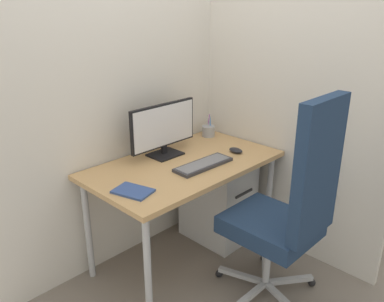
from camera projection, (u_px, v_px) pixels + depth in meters
name	position (u px, v px, depth m)	size (l,w,h in m)	color
ground_plane	(185.00, 257.00, 2.88)	(8.00, 8.00, 0.00)	slate
wall_back	(142.00, 56.00, 2.64)	(2.44, 0.04, 2.80)	silver
wall_side_right	(270.00, 55.00, 2.72)	(0.04, 1.88, 2.80)	silver
desk	(184.00, 172.00, 2.64)	(1.28, 0.73, 0.75)	tan
office_chair	(289.00, 207.00, 2.23)	(0.63, 0.66, 1.31)	black
filing_cabinet	(218.00, 198.00, 3.03)	(0.37, 0.49, 0.65)	silver
monitor	(164.00, 128.00, 2.67)	(0.55, 0.17, 0.36)	black
keyboard	(203.00, 165.00, 2.55)	(0.42, 0.15, 0.02)	#333338
mouse	(236.00, 150.00, 2.77)	(0.07, 0.11, 0.03)	black
pen_holder	(208.00, 131.00, 3.10)	(0.10, 0.10, 0.17)	#9EA0A5
notebook	(133.00, 191.00, 2.21)	(0.15, 0.21, 0.01)	#334C8C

